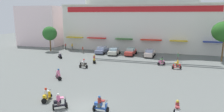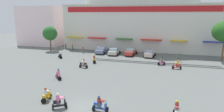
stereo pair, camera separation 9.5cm
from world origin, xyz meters
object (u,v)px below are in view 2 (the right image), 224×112
Objects in this scene: scooter_rider_3 at (177,65)px; scooter_rider_8 at (46,95)px; pedestrian_2 at (178,56)px; scooter_rider_9 at (58,75)px; scooter_rider_4 at (176,111)px; pedestrian_0 at (83,49)px; scooter_rider_2 at (84,64)px; scooter_rider_0 at (59,102)px; pedestrian_1 at (66,46)px; parked_car_0 at (102,50)px; parked_car_1 at (114,51)px; scooter_rider_5 at (94,60)px; scooter_rider_1 at (162,62)px; parked_car_2 at (131,52)px; pedestrian_3 at (72,46)px; plaza_tree_0 at (50,33)px; scooter_rider_7 at (60,55)px; parked_car_3 at (150,53)px; scooter_rider_6 at (100,105)px.

scooter_rider_8 is at bearing -127.96° from scooter_rider_3.
scooter_rider_9 is at bearing -135.16° from pedestrian_2.
scooter_rider_3 reaches higher than scooter_rider_8.
scooter_rider_4 is 31.43m from pedestrian_0.
scooter_rider_2 is 15.04m from scooter_rider_3.
scooter_rider_4 is at bearing 7.32° from scooter_rider_0.
pedestrian_1 is at bearing 115.65° from scooter_rider_8.
parked_car_0 is 3.12m from parked_car_1.
parked_car_0 is 9.23m from scooter_rider_5.
scooter_rider_1 is 18.64m from pedestrian_0.
scooter_rider_4 reaches higher than scooter_rider_1.
parked_car_2 is 2.98× the size of scooter_rider_8.
scooter_rider_5 is (-11.68, -1.86, 0.02)m from scooter_rider_1.
pedestrian_3 reaches higher than scooter_rider_5.
parked_car_1 is at bearing -170.67° from parked_car_2.
scooter_rider_4 is at bearing -83.19° from scooter_rider_1.
scooter_rider_0 is at bearing -55.57° from plaza_tree_0.
scooter_rider_7 is at bearing -77.09° from pedestrian_3.
scooter_rider_8 is at bearing -57.76° from plaza_tree_0.
parked_car_3 is 2.60× the size of scooter_rider_0.
scooter_rider_9 is 23.90m from pedestrian_1.
scooter_rider_2 is 0.90× the size of pedestrian_3.
parked_car_3 is 2.67× the size of scooter_rider_1.
pedestrian_0 reaches higher than parked_car_2.
scooter_rider_9 is at bearing -96.84° from scooter_rider_5.
scooter_rider_1 is 4.59m from pedestrian_2.
scooter_rider_1 is at bearing -23.00° from pedestrian_3.
parked_car_3 is at bearing -8.61° from pedestrian_3.
plaza_tree_0 is 23.03m from scooter_rider_9.
scooter_rider_5 is 8.23m from scooter_rider_7.
pedestrian_3 reaches higher than scooter_rider_6.
pedestrian_2 is at bearing 20.86° from scooter_rider_5.
scooter_rider_4 is at bearing -70.46° from parked_car_2.
scooter_rider_7 is 20.64m from scooter_rider_8.
parked_car_2 is at bearing 109.54° from scooter_rider_4.
parked_car_0 is 2.54× the size of pedestrian_2.
pedestrian_3 is (-2.13, 9.28, 0.36)m from scooter_rider_7.
pedestrian_0 is at bearing 128.96° from scooter_rider_4.
scooter_rider_7 is at bearing -179.97° from scooter_rider_1.
pedestrian_1 reaches higher than scooter_rider_6.
pedestrian_3 is (-21.82, 9.27, 0.35)m from scooter_rider_1.
parked_car_2 is 10.16m from pedestrian_2.
parked_car_1 is at bearing 147.99° from scooter_rider_1.
scooter_rider_9 is 0.89× the size of pedestrian_3.
scooter_rider_3 is (2.49, -1.96, -0.01)m from scooter_rider_1.
scooter_rider_7 is 6.55m from pedestrian_0.
scooter_rider_3 and scooter_rider_5 have the same top height.
parked_car_3 is (23.40, -0.22, -3.39)m from plaza_tree_0.
scooter_rider_6 is at bearing -173.16° from scooter_rider_4.
scooter_rider_4 reaches higher than scooter_rider_2.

